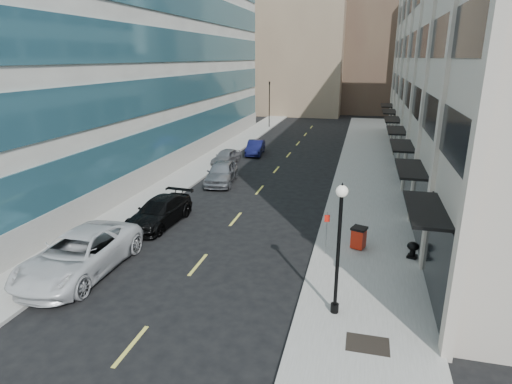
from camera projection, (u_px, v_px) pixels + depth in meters
The scene contains 20 objects.
sidewalk_right at pixel (367, 197), 29.03m from camera, with size 5.00×80.00×0.15m, color gray.
sidewalk_left at pixel (176, 183), 32.30m from camera, with size 3.00×80.00×0.15m, color gray.
building_right at pixel (512, 59), 30.61m from camera, with size 15.30×46.50×18.25m.
building_left at pixel (104, 47), 37.99m from camera, with size 16.14×46.00×20.00m.
skyline_tan_near at pixel (304, 27), 71.90m from camera, with size 14.00×18.00×28.00m, color #8F785D.
skyline_brown at pixel (379, 8), 71.90m from camera, with size 12.00×16.00×34.00m, color brown.
skyline_tan_far at pixel (260, 47), 84.39m from camera, with size 12.00×14.00×22.00m, color #8F785D.
skyline_stone at pixel (443, 51), 66.12m from camera, with size 10.00×14.00×20.00m, color #B6AA9A.
grate_far at pixel (368, 344), 14.00m from camera, with size 1.40×1.00×0.01m, color black.
road_centerline at pixel (249, 203), 28.03m from camera, with size 0.15×68.20×0.01m.
traffic_signal at pixel (270, 84), 56.25m from camera, with size 0.66×0.66×6.98m.
car_white_van at pixel (79, 254), 18.68m from camera, with size 3.03×6.56×1.82m, color silver.
car_black_pickup at pixel (160, 212), 24.29m from camera, with size 2.09×5.15×1.49m, color black.
car_silver_sedan at pixel (222, 172), 32.22m from camera, with size 1.98×4.93×1.68m, color gray.
car_blue_sedan at pixel (255, 148), 41.84m from camera, with size 1.45×4.16×1.37m, color #111341.
car_grey_sedan at pixel (226, 157), 38.20m from camera, with size 1.55×3.85×1.31m, color gray.
trash_bin at pixel (359, 237), 20.90m from camera, with size 0.87×0.87×1.10m.
lamppost at pixel (339, 239), 14.90m from camera, with size 0.42×0.42×5.00m.
sign_post at pixel (327, 227), 20.05m from camera, with size 0.25×0.09×2.12m.
urn_planter at pixel (413, 248), 19.93m from camera, with size 0.56×0.56×0.78m.
Camera 1 is at (6.95, -8.59, 9.13)m, focal length 30.00 mm.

